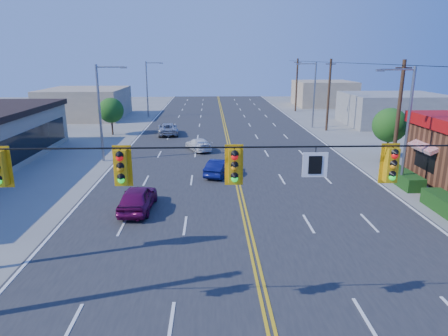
{
  "coord_description": "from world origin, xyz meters",
  "views": [
    {
      "loc": [
        -1.91,
        -11.32,
        8.52
      ],
      "look_at": [
        -1.09,
        11.45,
        2.2
      ],
      "focal_mm": 32.0,
      "sensor_mm": 36.0,
      "label": 1
    }
  ],
  "objects_px": {
    "car_white": "(198,145)",
    "car_silver": "(168,129)",
    "signal_span": "(270,183)",
    "car_magenta": "(138,199)",
    "car_blue": "(220,168)"
  },
  "relations": [
    {
      "from": "car_white",
      "to": "car_silver",
      "type": "bearing_deg",
      "value": -86.96
    },
    {
      "from": "signal_span",
      "to": "car_magenta",
      "type": "xyz_separation_m",
      "value": [
        -5.95,
        10.31,
        -4.16
      ]
    },
    {
      "from": "car_magenta",
      "to": "car_silver",
      "type": "relative_size",
      "value": 0.89
    },
    {
      "from": "car_magenta",
      "to": "signal_span",
      "type": "bearing_deg",
      "value": 122.52
    },
    {
      "from": "car_blue",
      "to": "car_silver",
      "type": "distance_m",
      "value": 17.38
    },
    {
      "from": "car_blue",
      "to": "car_white",
      "type": "distance_m",
      "value": 8.52
    },
    {
      "from": "car_blue",
      "to": "car_white",
      "type": "xyz_separation_m",
      "value": [
        -1.78,
        8.33,
        -0.05
      ]
    },
    {
      "from": "car_magenta",
      "to": "car_white",
      "type": "height_order",
      "value": "car_magenta"
    },
    {
      "from": "signal_span",
      "to": "car_white",
      "type": "xyz_separation_m",
      "value": [
        -2.88,
        25.54,
        -4.32
      ]
    },
    {
      "from": "signal_span",
      "to": "car_white",
      "type": "distance_m",
      "value": 26.06
    },
    {
      "from": "car_silver",
      "to": "car_white",
      "type": "bearing_deg",
      "value": 107.23
    },
    {
      "from": "car_magenta",
      "to": "car_silver",
      "type": "xyz_separation_m",
      "value": [
        -0.63,
        23.39,
        -0.06
      ]
    },
    {
      "from": "car_magenta",
      "to": "car_silver",
      "type": "height_order",
      "value": "car_magenta"
    },
    {
      "from": "car_blue",
      "to": "car_silver",
      "type": "xyz_separation_m",
      "value": [
        -5.48,
        16.5,
        0.05
      ]
    },
    {
      "from": "car_magenta",
      "to": "car_blue",
      "type": "bearing_deg",
      "value": -122.57
    }
  ]
}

